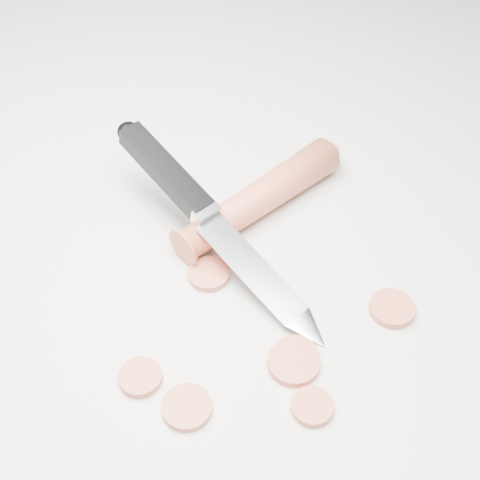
{
  "coord_description": "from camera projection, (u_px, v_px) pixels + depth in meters",
  "views": [
    {
      "loc": [
        -0.03,
        -0.33,
        0.44
      ],
      "look_at": [
        -0.01,
        0.05,
        0.02
      ],
      "focal_mm": 50.0,
      "sensor_mm": 36.0,
      "label": 1
    }
  ],
  "objects": [
    {
      "name": "carrot_slice_1",
      "position": [
        187.0,
        407.0,
        0.48
      ],
      "size": [
        0.04,
        0.04,
        0.01
      ],
      "primitive_type": "cylinder",
      "color": "#C15334",
      "rests_on": "ground"
    },
    {
      "name": "carrot_slice_4",
      "position": [
        392.0,
        308.0,
        0.54
      ],
      "size": [
        0.04,
        0.04,
        0.01
      ],
      "primitive_type": "cylinder",
      "color": "#C15334",
      "rests_on": "ground"
    },
    {
      "name": "carrot_slice_0",
      "position": [
        140.0,
        377.0,
        0.5
      ],
      "size": [
        0.03,
        0.03,
        0.01
      ],
      "primitive_type": "cylinder",
      "color": "#C15334",
      "rests_on": "ground"
    },
    {
      "name": "carrot_slice_5",
      "position": [
        209.0,
        274.0,
        0.56
      ],
      "size": [
        0.03,
        0.03,
        0.01
      ],
      "primitive_type": "cylinder",
      "color": "#C15334",
      "rests_on": "ground"
    },
    {
      "name": "carrot",
      "position": [
        259.0,
        198.0,
        0.6
      ],
      "size": [
        0.16,
        0.14,
        0.03
      ],
      "primitive_type": "cylinder",
      "rotation": [
        1.57,
        0.0,
        -0.88
      ],
      "color": "#C64F31",
      "rests_on": "ground"
    },
    {
      "name": "ground",
      "position": [
        259.0,
        298.0,
        0.55
      ],
      "size": [
        2.4,
        2.4,
        0.0
      ],
      "primitive_type": "plane",
      "color": "beige",
      "rests_on": "ground"
    },
    {
      "name": "carrot_slice_3",
      "position": [
        296.0,
        356.0,
        0.51
      ],
      "size": [
        0.03,
        0.03,
        0.01
      ],
      "primitive_type": "cylinder",
      "color": "#C15334",
      "rests_on": "ground"
    },
    {
      "name": "kitchen_knife",
      "position": [
        217.0,
        224.0,
        0.56
      ],
      "size": [
        0.19,
        0.22,
        0.07
      ],
      "primitive_type": null,
      "color": "silver",
      "rests_on": "ground"
    },
    {
      "name": "carrot_slice_6",
      "position": [
        312.0,
        407.0,
        0.48
      ],
      "size": [
        0.03,
        0.03,
        0.01
      ],
      "primitive_type": "cylinder",
      "color": "#C15334",
      "rests_on": "ground"
    },
    {
      "name": "carrot_slice_2",
      "position": [
        294.0,
        362.0,
        0.5
      ],
      "size": [
        0.04,
        0.04,
        0.01
      ],
      "primitive_type": "cylinder",
      "color": "#C15334",
      "rests_on": "ground"
    }
  ]
}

